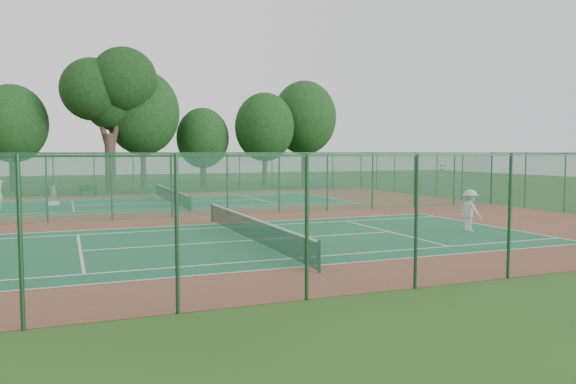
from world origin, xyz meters
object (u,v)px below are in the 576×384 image
(trash_bin, at_px, (53,191))
(player_near, at_px, (470,210))
(kit_bag, at_px, (53,203))
(big_tree, at_px, (110,89))
(bench, at_px, (88,191))

(trash_bin, bearing_deg, player_near, -57.58)
(player_near, bearing_deg, trash_bin, 27.16)
(player_near, height_order, trash_bin, player_near)
(trash_bin, relative_size, kit_bag, 1.20)
(player_near, distance_m, trash_bin, 32.75)
(big_tree, bearing_deg, player_near, -68.22)
(trash_bin, bearing_deg, bench, -13.00)
(bench, bearing_deg, trash_bin, -177.01)
(trash_bin, relative_size, big_tree, 0.07)
(player_near, distance_m, kit_bag, 26.55)
(trash_bin, xyz_separation_m, big_tree, (4.76, 4.38, 8.53))
(trash_bin, distance_m, bench, 2.68)
(trash_bin, height_order, bench, trash_bin)
(player_near, height_order, big_tree, big_tree)
(big_tree, bearing_deg, kit_bag, -111.15)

